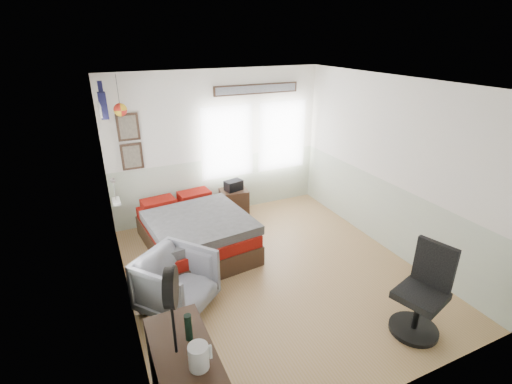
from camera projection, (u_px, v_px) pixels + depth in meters
The scene contains 11 objects.
ground_plane at pixel (273, 272), 5.47m from camera, with size 4.00×4.50×0.01m, color #9F7943.
room_shell at pixel (264, 166), 4.96m from camera, with size 4.02×4.52×2.71m.
wall_decor at pixel (157, 112), 5.85m from camera, with size 3.55×1.32×1.44m.
bed at pixel (195, 231), 5.96m from camera, with size 1.61×2.14×0.64m.
armchair at pixel (177, 282), 4.64m from camera, with size 0.81×0.83×0.76m, color slate.
nightstand at pixel (234, 202), 7.13m from camera, with size 0.51×0.41×0.51m, color #342219.
task_chair at pixel (422, 298), 4.25m from camera, with size 0.62×0.62×1.12m.
kettle at pixel (199, 357), 2.79m from camera, with size 0.18×0.16×0.21m.
bottle at pixel (188, 327), 3.04m from camera, with size 0.06×0.06×0.25m, color black.
stand_fan at pixel (171, 289), 2.73m from camera, with size 0.18×0.31×0.79m.
black_bag at pixel (234, 185), 7.00m from camera, with size 0.32×0.21×0.19m, color black.
Camera 1 is at (-2.14, -4.04, 3.25)m, focal length 26.00 mm.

